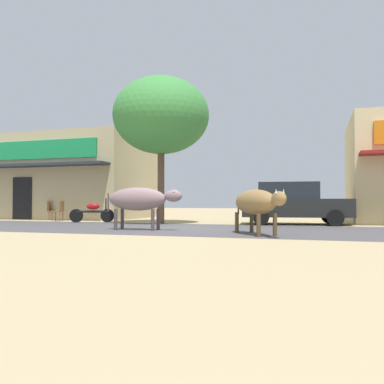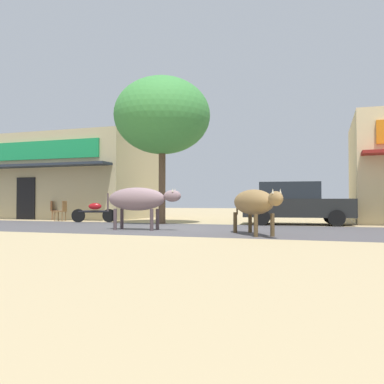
{
  "view_description": "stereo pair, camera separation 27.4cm",
  "coord_description": "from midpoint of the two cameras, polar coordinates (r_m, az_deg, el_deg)",
  "views": [
    {
      "loc": [
        4.5,
        -12.6,
        0.9
      ],
      "look_at": [
        0.3,
        0.92,
        1.23
      ],
      "focal_mm": 37.86,
      "sensor_mm": 36.0,
      "label": 1
    },
    {
      "loc": [
        4.76,
        -12.51,
        0.9
      ],
      "look_at": [
        0.3,
        0.92,
        1.23
      ],
      "focal_mm": 37.86,
      "sensor_mm": 36.0,
      "label": 2
    }
  ],
  "objects": [
    {
      "name": "ground",
      "position": [
        13.41,
        -2.97,
        -5.18
      ],
      "size": [
        80.0,
        80.0,
        0.0
      ],
      "primitive_type": "plane",
      "color": "tan"
    },
    {
      "name": "asphalt_road",
      "position": [
        13.41,
        -2.97,
        -5.17
      ],
      "size": [
        72.0,
        5.6,
        0.0
      ],
      "primitive_type": "cube",
      "color": "#4A484B",
      "rests_on": "ground"
    },
    {
      "name": "storefront_left_cafe",
      "position": [
        23.78,
        -17.25,
        1.87
      ],
      "size": [
        8.77,
        6.82,
        4.4
      ],
      "color": "tan",
      "rests_on": "ground"
    },
    {
      "name": "roadside_tree",
      "position": [
        16.76,
        -4.85,
        10.64
      ],
      "size": [
        3.9,
        3.9,
        5.95
      ],
      "color": "brown",
      "rests_on": "ground"
    },
    {
      "name": "parked_hatchback_car",
      "position": [
        16.28,
        13.67,
        -1.5
      ],
      "size": [
        4.26,
        2.29,
        1.64
      ],
      "color": "black",
      "rests_on": "ground"
    },
    {
      "name": "parked_motorcycle",
      "position": [
        17.85,
        -14.26,
        -2.7
      ],
      "size": [
        1.81,
        0.72,
        1.04
      ],
      "color": "black",
      "rests_on": "ground"
    },
    {
      "name": "cow_near_brown",
      "position": [
        12.88,
        -8.08,
        -1.05
      ],
      "size": [
        2.54,
        0.65,
        1.34
      ],
      "color": "gray",
      "rests_on": "ground"
    },
    {
      "name": "cow_far_dark",
      "position": [
        11.05,
        8.29,
        -1.47
      ],
      "size": [
        1.89,
        2.48,
        1.22
      ],
      "color": "olive",
      "rests_on": "ground"
    },
    {
      "name": "cafe_chair_near_tree",
      "position": [
        20.81,
        -19.66,
        -2.32
      ],
      "size": [
        0.62,
        0.62,
        0.92
      ],
      "color": "brown",
      "rests_on": "ground"
    },
    {
      "name": "cafe_chair_by_doorway",
      "position": [
        19.46,
        -18.6,
        -2.4
      ],
      "size": [
        0.51,
        0.51,
        0.92
      ],
      "color": "brown",
      "rests_on": "ground"
    }
  ]
}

